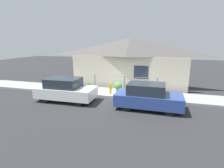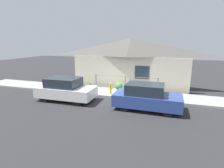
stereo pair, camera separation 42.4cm
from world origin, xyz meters
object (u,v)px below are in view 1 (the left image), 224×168
Objects in this scene: car_left at (65,90)px; potted_plant_by_fence at (89,86)px; car_right at (148,97)px; potted_plant_near_hydrant at (118,86)px; fire_hydrant at (110,88)px.

potted_plant_by_fence is (0.44, 2.60, -0.36)m from car_left.
car_right is (5.12, 0.00, -0.02)m from car_left.
potted_plant_near_hydrant is at bearing 133.04° from car_right.
car_left is 1.01× the size of car_right.
potted_plant_by_fence is (-2.01, 0.87, -0.19)m from fire_hydrant.
car_left is at bearing -179.52° from car_right.
car_left is 3.78m from potted_plant_near_hydrant.
potted_plant_near_hydrant reaches higher than potted_plant_by_fence.
fire_hydrant is at bearing 34.02° from car_left.
fire_hydrant is 1.76× the size of potted_plant_by_fence.
potted_plant_by_fence is (-4.68, 2.60, -0.34)m from car_right.
fire_hydrant is (2.46, 1.74, -0.18)m from car_left.
car_right is at bearing -33.03° from fire_hydrant.
car_left is at bearing -138.21° from potted_plant_near_hydrant.
potted_plant_near_hydrant is (0.36, 0.78, -0.03)m from fire_hydrant.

